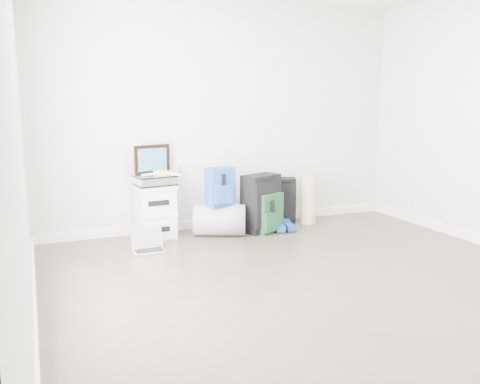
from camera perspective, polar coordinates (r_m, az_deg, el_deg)
name	(u,v)px	position (r m, az deg, el deg)	size (l,w,h in m)	color
ground	(337,296)	(4.21, 10.89, -11.37)	(5.00, 5.00, 0.00)	#3E322D
room_envelope	(344,75)	(3.93, 11.62, 12.73)	(4.52, 5.02, 2.71)	silver
boxes_stack	(156,212)	(5.79, -9.44, -2.18)	(0.44, 0.37, 0.60)	white
briefcase	(155,180)	(5.72, -9.55, 1.32)	(0.42, 0.31, 0.12)	#B2B2B7
painting	(152,159)	(5.79, -9.83, 3.64)	(0.42, 0.14, 0.32)	black
drone	(162,172)	(5.71, -8.74, 2.20)	(0.51, 0.51, 0.05)	gold
duffel_bag	(220,220)	(5.84, -2.29, -3.15)	(0.36, 0.36, 0.58)	#9B9EA3
blue_backpack	(220,187)	(5.74, -2.21, 0.54)	(0.34, 0.28, 0.43)	#1836A0
large_suitcase	(261,203)	(5.98, 2.38, -1.26)	(0.50, 0.41, 0.68)	black
green_backpack	(268,214)	(5.96, 3.18, -2.43)	(0.39, 0.34, 0.47)	#12331E
carry_on	(281,200)	(6.44, 4.63, -0.94)	(0.42, 0.35, 0.57)	black
shoes	(284,227)	(6.07, 4.97, -3.99)	(0.27, 0.28, 0.09)	black
rolled_rug	(308,199)	(6.44, 7.66, -0.83)	(0.20, 0.20, 0.61)	tan
laptop	(148,245)	(5.36, -10.28, -5.92)	(0.33, 0.24, 0.23)	silver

